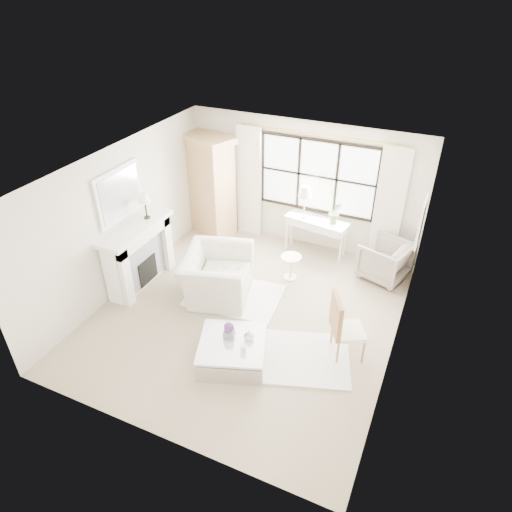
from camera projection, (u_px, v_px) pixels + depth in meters
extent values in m
plane|color=tan|center=(248.00, 313.00, 8.11)|extent=(5.50, 5.50, 0.00)
plane|color=white|center=(246.00, 170.00, 6.64)|extent=(5.50, 5.50, 0.00)
plane|color=silver|center=(303.00, 185.00, 9.48)|extent=(5.00, 0.00, 5.00)
plane|color=white|center=(146.00, 363.00, 5.28)|extent=(5.00, 0.00, 5.00)
plane|color=beige|center=(122.00, 218.00, 8.24)|extent=(0.00, 5.50, 5.50)
plane|color=beige|center=(405.00, 287.00, 6.51)|extent=(0.00, 5.50, 5.50)
cube|color=silver|center=(318.00, 176.00, 9.23)|extent=(2.40, 0.02, 1.50)
cylinder|color=#B08C3D|center=(320.00, 135.00, 8.71)|extent=(3.30, 0.04, 0.04)
cube|color=white|center=(249.00, 182.00, 9.88)|extent=(0.55, 0.10, 2.47)
cube|color=beige|center=(389.00, 208.00, 8.85)|extent=(0.55, 0.10, 2.47)
cube|color=white|center=(137.00, 256.00, 8.58)|extent=(0.34, 1.50, 1.18)
cube|color=#A9A9B0|center=(145.00, 261.00, 8.56)|extent=(0.03, 1.22, 0.97)
cube|color=black|center=(147.00, 270.00, 8.67)|extent=(0.06, 0.52, 0.50)
cube|color=white|center=(134.00, 228.00, 8.23)|extent=(0.58, 1.66, 0.08)
cube|color=silver|center=(119.00, 194.00, 7.96)|extent=(0.05, 1.15, 0.95)
cube|color=silver|center=(120.00, 194.00, 7.95)|extent=(0.02, 1.00, 0.80)
cube|color=silver|center=(421.00, 222.00, 7.72)|extent=(0.04, 0.62, 0.82)
cube|color=#C7B19A|center=(420.00, 222.00, 7.72)|extent=(0.01, 0.52, 0.72)
cylinder|color=black|center=(147.00, 217.00, 8.43)|extent=(0.12, 0.12, 0.03)
cylinder|color=black|center=(146.00, 209.00, 8.34)|extent=(0.03, 0.03, 0.30)
cone|color=beige|center=(144.00, 198.00, 8.21)|extent=(0.22, 0.22, 0.18)
cube|color=tan|center=(211.00, 188.00, 10.06)|extent=(1.15, 0.92, 2.10)
cube|color=tan|center=(208.00, 139.00, 9.45)|extent=(1.30, 1.06, 0.14)
cube|color=white|center=(316.00, 225.00, 9.43)|extent=(1.29, 0.60, 0.14)
cube|color=white|center=(317.00, 221.00, 9.38)|extent=(1.35, 0.65, 0.06)
cylinder|color=gold|center=(304.00, 216.00, 9.45)|extent=(0.14, 0.14, 0.03)
cylinder|color=gold|center=(304.00, 206.00, 9.31)|extent=(0.02, 0.02, 0.46)
cone|color=beige|center=(305.00, 191.00, 9.14)|extent=(0.28, 0.28, 0.22)
imported|color=#607A51|center=(335.00, 213.00, 9.11)|extent=(0.32, 0.29, 0.48)
cylinder|color=white|center=(290.00, 277.00, 9.00)|extent=(0.26, 0.26, 0.03)
cylinder|color=white|center=(291.00, 267.00, 8.87)|extent=(0.06, 0.06, 0.44)
cylinder|color=white|center=(291.00, 257.00, 8.74)|extent=(0.40, 0.40, 0.03)
cube|color=white|center=(235.00, 295.00, 8.51)|extent=(1.79, 1.35, 0.03)
cube|color=white|center=(299.00, 358.00, 7.18)|extent=(1.86, 1.61, 0.03)
imported|color=beige|center=(217.00, 275.00, 8.35)|extent=(1.47, 1.58, 0.86)
imported|color=gray|center=(385.00, 260.00, 8.84)|extent=(1.07, 1.05, 0.78)
cube|color=white|center=(349.00, 331.00, 7.04)|extent=(0.63, 0.64, 0.07)
cube|color=#A77346|center=(336.00, 316.00, 6.85)|extent=(0.27, 0.45, 0.60)
cube|color=silver|center=(233.00, 352.00, 7.07)|extent=(1.28, 1.28, 0.32)
cube|color=silver|center=(232.00, 343.00, 6.96)|extent=(1.28, 1.28, 0.04)
cube|color=slate|center=(229.00, 334.00, 7.02)|extent=(0.20, 0.20, 0.12)
sphere|color=#552B6D|center=(229.00, 327.00, 6.94)|extent=(0.15, 0.15, 0.15)
cylinder|color=silver|center=(243.00, 349.00, 6.75)|extent=(0.08, 0.08, 0.12)
imported|color=silver|center=(249.00, 335.00, 6.96)|extent=(0.20, 0.20, 0.17)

